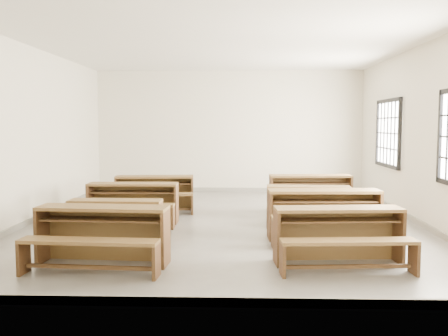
{
  "coord_description": "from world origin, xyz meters",
  "views": [
    {
      "loc": [
        0.3,
        -8.99,
        1.79
      ],
      "look_at": [
        0.0,
        0.0,
        1.0
      ],
      "focal_mm": 40.0,
      "sensor_mm": 36.0,
      "label": 1
    }
  ],
  "objects_px": {
    "desk_set_1": "(115,217)",
    "desk_set_2": "(133,200)",
    "desk_set_4": "(339,232)",
    "desk_set_3": "(155,190)",
    "desk_set_7": "(311,190)",
    "desk_set_6": "(308,202)",
    "desk_set_5": "(324,211)",
    "desk_set_0": "(102,231)"
  },
  "relations": [
    {
      "from": "desk_set_3",
      "to": "desk_set_7",
      "type": "bearing_deg",
      "value": -4.96
    },
    {
      "from": "desk_set_0",
      "to": "desk_set_3",
      "type": "bearing_deg",
      "value": 94.2
    },
    {
      "from": "desk_set_0",
      "to": "desk_set_4",
      "type": "xyz_separation_m",
      "value": [
        3.01,
        0.12,
        -0.01
      ]
    },
    {
      "from": "desk_set_3",
      "to": "desk_set_5",
      "type": "height_order",
      "value": "desk_set_5"
    },
    {
      "from": "desk_set_5",
      "to": "desk_set_6",
      "type": "xyz_separation_m",
      "value": [
        -0.07,
        1.3,
        -0.06
      ]
    },
    {
      "from": "desk_set_2",
      "to": "desk_set_4",
      "type": "distance_m",
      "value": 4.11
    },
    {
      "from": "desk_set_2",
      "to": "desk_set_7",
      "type": "bearing_deg",
      "value": 21.22
    },
    {
      "from": "desk_set_5",
      "to": "desk_set_6",
      "type": "distance_m",
      "value": 1.3
    },
    {
      "from": "desk_set_3",
      "to": "desk_set_6",
      "type": "distance_m",
      "value": 3.26
    },
    {
      "from": "desk_set_1",
      "to": "desk_set_6",
      "type": "relative_size",
      "value": 0.93
    },
    {
      "from": "desk_set_2",
      "to": "desk_set_4",
      "type": "bearing_deg",
      "value": -39.24
    },
    {
      "from": "desk_set_1",
      "to": "desk_set_7",
      "type": "bearing_deg",
      "value": 40.41
    },
    {
      "from": "desk_set_0",
      "to": "desk_set_5",
      "type": "bearing_deg",
      "value": 29.96
    },
    {
      "from": "desk_set_0",
      "to": "desk_set_1",
      "type": "relative_size",
      "value": 1.2
    },
    {
      "from": "desk_set_1",
      "to": "desk_set_3",
      "type": "distance_m",
      "value": 2.76
    },
    {
      "from": "desk_set_0",
      "to": "desk_set_3",
      "type": "height_order",
      "value": "desk_set_0"
    },
    {
      "from": "desk_set_5",
      "to": "desk_set_7",
      "type": "relative_size",
      "value": 1.04
    },
    {
      "from": "desk_set_5",
      "to": "desk_set_7",
      "type": "distance_m",
      "value": 2.56
    },
    {
      "from": "desk_set_1",
      "to": "desk_set_3",
      "type": "height_order",
      "value": "desk_set_3"
    },
    {
      "from": "desk_set_2",
      "to": "desk_set_6",
      "type": "bearing_deg",
      "value": 1.3
    },
    {
      "from": "desk_set_2",
      "to": "desk_set_3",
      "type": "bearing_deg",
      "value": 82.29
    },
    {
      "from": "desk_set_1",
      "to": "desk_set_6",
      "type": "bearing_deg",
      "value": 26.65
    },
    {
      "from": "desk_set_4",
      "to": "desk_set_5",
      "type": "bearing_deg",
      "value": 83.98
    },
    {
      "from": "desk_set_4",
      "to": "desk_set_7",
      "type": "height_order",
      "value": "desk_set_7"
    },
    {
      "from": "desk_set_1",
      "to": "desk_set_7",
      "type": "xyz_separation_m",
      "value": [
        3.36,
        2.77,
        0.07
      ]
    },
    {
      "from": "desk_set_6",
      "to": "desk_set_5",
      "type": "bearing_deg",
      "value": -83.56
    },
    {
      "from": "desk_set_1",
      "to": "desk_set_2",
      "type": "distance_m",
      "value": 1.42
    },
    {
      "from": "desk_set_5",
      "to": "desk_set_7",
      "type": "xyz_separation_m",
      "value": [
        0.14,
        2.55,
        -0.02
      ]
    },
    {
      "from": "desk_set_2",
      "to": "desk_set_6",
      "type": "height_order",
      "value": "desk_set_2"
    },
    {
      "from": "desk_set_0",
      "to": "desk_set_4",
      "type": "height_order",
      "value": "desk_set_0"
    },
    {
      "from": "desk_set_1",
      "to": "desk_set_2",
      "type": "xyz_separation_m",
      "value": [
        -0.03,
        1.41,
        0.05
      ]
    },
    {
      "from": "desk_set_3",
      "to": "desk_set_6",
      "type": "xyz_separation_m",
      "value": [
        3.01,
        -1.24,
        -0.03
      ]
    },
    {
      "from": "desk_set_1",
      "to": "desk_set_7",
      "type": "height_order",
      "value": "desk_set_7"
    },
    {
      "from": "desk_set_2",
      "to": "desk_set_3",
      "type": "xyz_separation_m",
      "value": [
        0.17,
        1.34,
        -0.0
      ]
    },
    {
      "from": "desk_set_5",
      "to": "desk_set_6",
      "type": "relative_size",
      "value": 1.14
    },
    {
      "from": "desk_set_1",
      "to": "desk_set_5",
      "type": "relative_size",
      "value": 0.81
    },
    {
      "from": "desk_set_3",
      "to": "desk_set_1",
      "type": "bearing_deg",
      "value": -98.05
    },
    {
      "from": "desk_set_4",
      "to": "desk_set_6",
      "type": "height_order",
      "value": "desk_set_4"
    },
    {
      "from": "desk_set_0",
      "to": "desk_set_4",
      "type": "distance_m",
      "value": 3.02
    },
    {
      "from": "desk_set_4",
      "to": "desk_set_6",
      "type": "distance_m",
      "value": 2.67
    },
    {
      "from": "desk_set_3",
      "to": "desk_set_5",
      "type": "xyz_separation_m",
      "value": [
        3.08,
        -2.53,
        0.03
      ]
    },
    {
      "from": "desk_set_2",
      "to": "desk_set_5",
      "type": "height_order",
      "value": "desk_set_5"
    }
  ]
}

